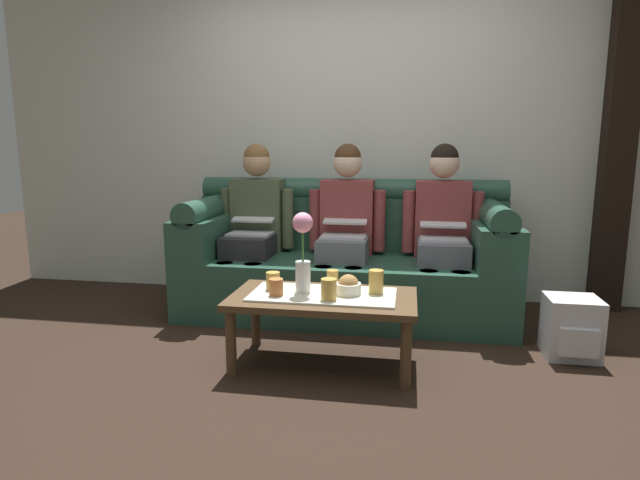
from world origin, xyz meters
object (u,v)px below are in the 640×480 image
(cup_near_right, at_px, (376,282))
(snack_bowl, at_px, (348,287))
(person_right, at_px, (443,225))
(cup_near_left, at_px, (276,287))
(couch, at_px, (345,262))
(person_middle, at_px, (346,223))
(cup_far_left, at_px, (332,279))
(backpack_right, at_px, (572,328))
(cup_far_right, at_px, (273,281))
(coffee_table, at_px, (323,304))
(cup_far_center, at_px, (329,289))
(person_left, at_px, (254,221))
(flower_vase, at_px, (303,248))

(cup_near_right, bearing_deg, snack_bowl, -161.25)
(person_right, relative_size, cup_near_left, 13.49)
(couch, bearing_deg, cup_near_right, -73.00)
(couch, xyz_separation_m, person_middle, (0.00, -0.00, 0.29))
(cup_far_left, bearing_deg, snack_bowl, -43.58)
(cup_near_right, relative_size, backpack_right, 0.37)
(person_right, height_order, cup_near_right, person_right)
(cup_far_right, bearing_deg, cup_near_left, -66.73)
(snack_bowl, distance_m, cup_near_left, 0.39)
(person_middle, height_order, cup_near_right, person_middle)
(coffee_table, bearing_deg, snack_bowl, 3.94)
(person_right, bearing_deg, backpack_right, -41.52)
(couch, height_order, snack_bowl, couch)
(cup_near_left, xyz_separation_m, backpack_right, (1.63, 0.43, -0.28))
(coffee_table, height_order, cup_far_center, cup_far_center)
(person_middle, distance_m, backpack_right, 1.60)
(person_left, bearing_deg, person_right, 0.00)
(person_middle, xyz_separation_m, cup_far_center, (0.05, -1.08, -0.19))
(person_left, distance_m, snack_bowl, 1.28)
(snack_bowl, bearing_deg, cup_far_right, 176.97)
(cup_near_left, height_order, cup_far_center, cup_far_center)
(couch, distance_m, backpack_right, 1.53)
(coffee_table, bearing_deg, person_left, 124.91)
(couch, xyz_separation_m, snack_bowl, (0.14, -0.97, 0.08))
(couch, relative_size, cup_far_right, 23.28)
(person_middle, relative_size, cup_far_right, 12.34)
(cup_far_center, bearing_deg, backpack_right, 19.03)
(flower_vase, relative_size, backpack_right, 1.26)
(person_middle, bearing_deg, cup_near_right, -72.92)
(coffee_table, distance_m, flower_vase, 0.33)
(snack_bowl, relative_size, cup_near_left, 1.53)
(snack_bowl, bearing_deg, person_right, 60.58)
(person_right, bearing_deg, coffee_table, -124.91)
(person_middle, distance_m, coffee_table, 1.02)
(coffee_table, bearing_deg, person_right, 55.09)
(person_right, height_order, cup_far_right, person_right)
(person_left, xyz_separation_m, cup_far_right, (0.39, -0.95, -0.20))
(cup_far_center, relative_size, cup_far_right, 1.12)
(cup_far_right, bearing_deg, person_left, 112.59)
(cup_far_right, distance_m, backpack_right, 1.73)
(couch, xyz_separation_m, cup_near_left, (-0.24, -1.06, 0.08))
(person_right, relative_size, cup_far_right, 12.34)
(cup_near_left, height_order, backpack_right, cup_near_left)
(couch, xyz_separation_m, person_right, (0.68, -0.00, 0.29))
(person_middle, bearing_deg, flower_vase, -96.74)
(cup_far_center, relative_size, cup_far_left, 1.04)
(backpack_right, bearing_deg, cup_far_center, -160.97)
(couch, bearing_deg, cup_far_center, -87.46)
(person_right, xyz_separation_m, snack_bowl, (-0.55, -0.97, -0.21))
(person_middle, relative_size, snack_bowl, 8.82)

